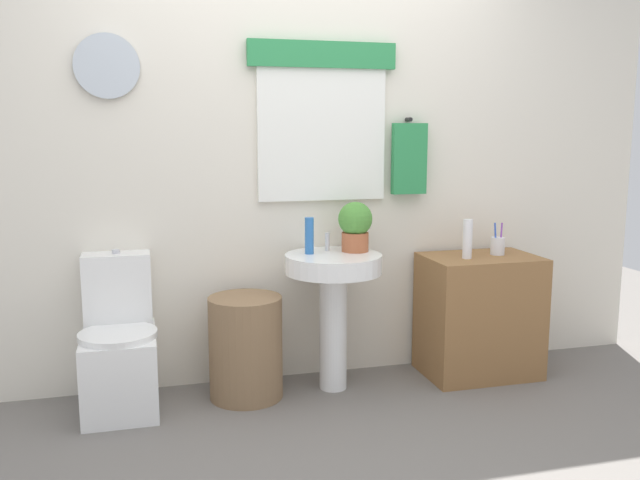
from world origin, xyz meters
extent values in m
plane|color=slate|center=(0.00, 0.00, 0.00)|extent=(8.00, 8.00, 0.00)
cube|color=silver|center=(0.00, 1.15, 1.30)|extent=(4.40, 0.10, 2.60)
cube|color=white|center=(0.17, 1.08, 1.38)|extent=(0.72, 0.03, 0.73)
cube|color=#2D894C|center=(0.17, 1.07, 1.80)|extent=(0.82, 0.04, 0.14)
cylinder|color=silver|center=(-0.95, 1.08, 1.72)|extent=(0.32, 0.03, 0.32)
cylinder|color=black|center=(0.67, 1.07, 1.46)|extent=(0.02, 0.06, 0.02)
cube|color=#2D894C|center=(0.67, 1.05, 1.24)|extent=(0.20, 0.05, 0.40)
cube|color=white|center=(-0.95, 0.85, 0.20)|extent=(0.36, 0.50, 0.40)
cylinder|color=white|center=(-0.95, 0.79, 0.41)|extent=(0.38, 0.38, 0.03)
cube|color=white|center=(-0.95, 1.02, 0.59)|extent=(0.34, 0.18, 0.38)
cylinder|color=silver|center=(-0.95, 1.02, 0.79)|extent=(0.04, 0.04, 0.02)
cylinder|color=#846647|center=(-0.31, 0.85, 0.27)|extent=(0.39, 0.39, 0.54)
cylinder|color=white|center=(0.17, 0.85, 0.32)|extent=(0.15, 0.15, 0.65)
cylinder|color=white|center=(0.17, 0.85, 0.70)|extent=(0.52, 0.52, 0.10)
cylinder|color=silver|center=(0.17, 0.97, 0.80)|extent=(0.03, 0.03, 0.10)
cube|color=olive|center=(1.04, 0.85, 0.35)|extent=(0.64, 0.44, 0.69)
cylinder|color=#2D6BB7|center=(0.05, 0.90, 0.84)|extent=(0.05, 0.05, 0.20)
cylinder|color=#AD5B38|center=(0.31, 0.91, 0.80)|extent=(0.15, 0.15, 0.10)
sphere|color=#4C8E38|center=(0.31, 0.91, 0.93)|extent=(0.19, 0.19, 0.19)
cylinder|color=white|center=(0.93, 0.81, 0.80)|extent=(0.05, 0.05, 0.22)
cylinder|color=silver|center=(1.15, 0.87, 0.74)|extent=(0.08, 0.08, 0.10)
cylinder|color=purple|center=(1.17, 0.87, 0.79)|extent=(0.01, 0.02, 0.18)
cylinder|color=blue|center=(1.14, 0.87, 0.79)|extent=(0.01, 0.03, 0.18)
camera|label=1|loc=(-0.81, -2.52, 1.40)|focal=37.60mm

